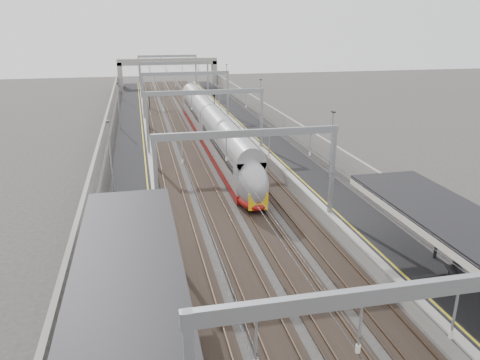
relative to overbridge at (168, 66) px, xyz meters
name	(u,v)px	position (x,y,z in m)	size (l,w,h in m)	color
platform_left	(133,151)	(-8.00, -55.00, -4.81)	(4.00, 120.00, 1.00)	black
platform_right	(268,144)	(8.00, -55.00, -4.81)	(4.00, 120.00, 1.00)	black
tracks	(203,151)	(0.00, -55.00, -5.26)	(11.40, 140.00, 0.20)	black
overhead_line	(194,91)	(0.00, -48.38, 0.83)	(13.00, 140.00, 6.60)	gray
overbridge	(168,66)	(0.00, 0.00, 0.00)	(22.00, 2.20, 6.90)	gray
wall_left	(104,143)	(-11.20, -55.00, -3.71)	(0.30, 120.00, 3.20)	gray
wall_right	(294,134)	(11.20, -55.00, -3.71)	(0.30, 120.00, 3.20)	gray
train	(214,133)	(1.50, -54.18, -3.36)	(2.49, 45.36, 3.94)	maroon
bench	(457,271)	(9.26, -88.57, -3.75)	(0.96, 1.87, 0.93)	black
signal_green	(149,97)	(-5.20, -26.79, -2.89)	(0.32, 0.32, 3.48)	black
signal_red_near	(200,98)	(3.20, -29.24, -2.89)	(0.32, 0.32, 3.48)	black
signal_red_far	(214,98)	(5.40, -30.71, -2.89)	(0.32, 0.32, 3.48)	black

